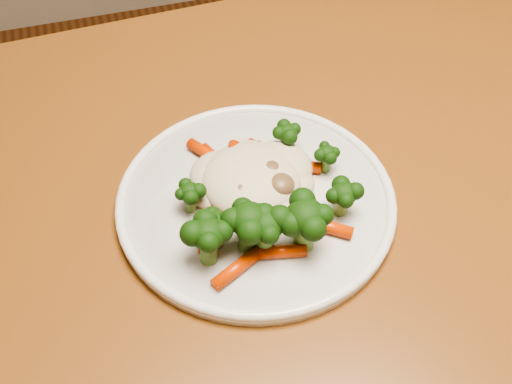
# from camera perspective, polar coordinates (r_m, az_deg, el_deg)

# --- Properties ---
(dining_table) EXTENTS (1.29, 0.90, 0.75)m
(dining_table) POSITION_cam_1_polar(r_m,az_deg,el_deg) (0.65, -5.70, -12.23)
(dining_table) COLOR brown
(dining_table) RESTS_ON ground
(plate) EXTENTS (0.27, 0.27, 0.01)m
(plate) POSITION_cam_1_polar(r_m,az_deg,el_deg) (0.62, 0.00, -0.89)
(plate) COLOR white
(plate) RESTS_ON dining_table
(meal) EXTENTS (0.18, 0.18, 0.05)m
(meal) POSITION_cam_1_polar(r_m,az_deg,el_deg) (0.59, 0.25, -0.58)
(meal) COLOR beige
(meal) RESTS_ON plate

